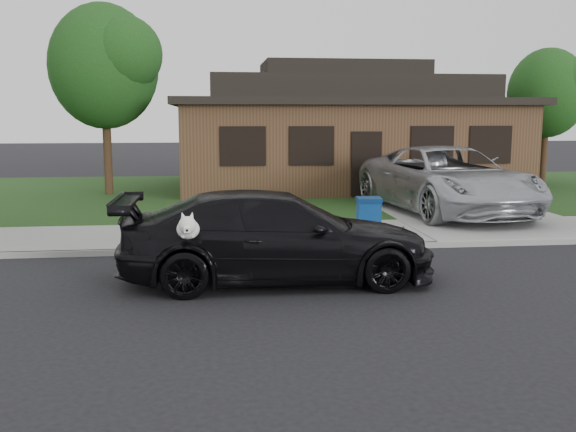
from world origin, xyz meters
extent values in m
plane|color=black|center=(0.00, 0.00, 0.00)|extent=(120.00, 120.00, 0.00)
cube|color=gray|center=(0.00, 5.00, 0.06)|extent=(60.00, 3.00, 0.12)
cube|color=gray|center=(0.00, 3.50, 0.06)|extent=(60.00, 0.12, 0.12)
cube|color=#193814|center=(0.00, 13.00, 0.07)|extent=(60.00, 13.00, 0.13)
cube|color=gray|center=(6.00, 10.00, 0.07)|extent=(4.50, 13.00, 0.14)
imported|color=black|center=(0.06, 1.09, 0.76)|extent=(5.29, 2.19, 1.53)
ellipsoid|color=white|center=(-1.37, 0.17, 1.09)|extent=(0.34, 0.40, 0.30)
sphere|color=white|center=(-1.37, -0.06, 1.19)|extent=(0.26, 0.26, 0.26)
cube|color=white|center=(-1.37, -0.19, 1.14)|extent=(0.09, 0.12, 0.08)
sphere|color=black|center=(-1.37, -0.25, 1.14)|extent=(0.04, 0.04, 0.04)
cone|color=white|center=(-1.44, -0.01, 1.32)|extent=(0.11, 0.11, 0.14)
cone|color=white|center=(-1.31, -0.01, 1.32)|extent=(0.11, 0.11, 0.14)
imported|color=#ACAEB3|center=(5.40, 7.45, 1.05)|extent=(3.82, 6.85, 1.81)
cube|color=navy|center=(2.41, 4.19, 0.52)|extent=(0.53, 0.53, 0.80)
cube|color=#072552|center=(2.41, 4.19, 0.96)|extent=(0.58, 0.58, 0.09)
cylinder|color=black|center=(2.23, 3.94, 0.18)|extent=(0.06, 0.13, 0.12)
cylinder|color=black|center=(2.59, 3.94, 0.18)|extent=(0.06, 0.13, 0.12)
cube|color=#422B1C|center=(4.00, 15.00, 1.63)|extent=(12.00, 8.00, 3.00)
cube|color=black|center=(4.00, 15.00, 3.25)|extent=(12.60, 8.60, 0.25)
cube|color=black|center=(4.00, 15.00, 3.78)|extent=(10.00, 6.50, 0.80)
cube|color=black|center=(4.00, 15.00, 4.48)|extent=(6.00, 3.50, 0.60)
cube|color=black|center=(4.00, 10.97, 1.23)|extent=(1.00, 0.06, 2.10)
cube|color=black|center=(0.00, 10.97, 1.83)|extent=(1.30, 0.05, 1.10)
cube|color=black|center=(2.20, 10.97, 1.83)|extent=(1.30, 0.05, 1.10)
cube|color=black|center=(6.20, 10.97, 1.83)|extent=(1.30, 0.05, 1.10)
cube|color=black|center=(8.20, 10.97, 1.83)|extent=(1.30, 0.05, 1.10)
cylinder|color=#332114|center=(-4.50, 13.00, 1.37)|extent=(0.28, 0.28, 2.48)
ellipsoid|color=#143811|center=(-4.50, 13.00, 4.41)|extent=(3.60, 3.60, 4.14)
sphere|color=#26591E|center=(-3.78, 12.46, 4.77)|extent=(2.52, 2.52, 2.52)
cylinder|color=#332114|center=(12.00, 14.50, 1.14)|extent=(0.28, 0.28, 2.03)
ellipsoid|color=#143811|center=(12.00, 14.50, 3.65)|extent=(3.00, 3.00, 3.45)
sphere|color=#26591E|center=(12.60, 14.05, 3.95)|extent=(2.10, 2.10, 2.10)
camera|label=1|loc=(-1.01, -9.42, 2.77)|focal=40.00mm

